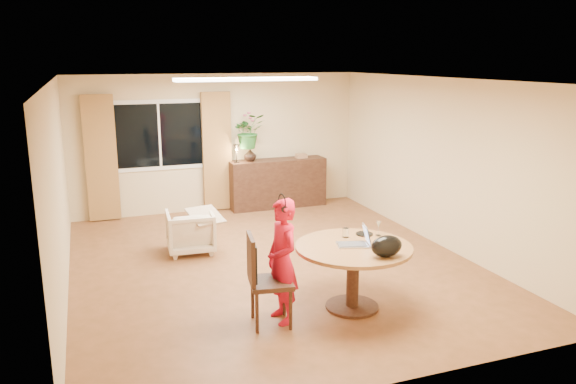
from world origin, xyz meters
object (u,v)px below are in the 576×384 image
Objects in this scene: dining_table at (353,259)px; dining_chair at (271,280)px; armchair at (190,232)px; child at (282,261)px; sideboard at (278,183)px.

dining_table is 1.03m from dining_chair.
child is at bearing 105.52° from armchair.
sideboard is (0.69, 4.70, -0.13)m from dining_table.
dining_chair reaches higher than sideboard.
dining_table is 2.99m from armchair.
sideboard is (1.72, 4.76, -0.04)m from dining_chair.
child is at bearing -108.46° from sideboard.
child is (0.15, 0.04, 0.19)m from dining_chair.
sideboard reaches higher than armchair.
dining_table is at bearing 85.49° from child.
child reaches higher than sideboard.
dining_chair is 0.55× the size of sideboard.
dining_table is 0.97× the size of child.
dining_table is 1.92× the size of armchair.
child reaches higher than dining_table.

